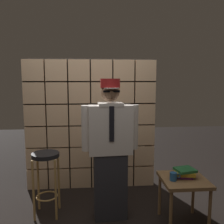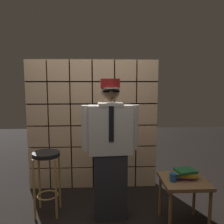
# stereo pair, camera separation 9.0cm
# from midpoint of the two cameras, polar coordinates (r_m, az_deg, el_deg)

# --- Properties ---
(glass_block_wall) EXTENTS (2.05, 0.10, 2.05)m
(glass_block_wall) POSITION_cam_midpoint_polar(r_m,az_deg,el_deg) (3.80, -5.67, -3.11)
(glass_block_wall) COLOR #E0B78C
(glass_block_wall) RESTS_ON ground
(standing_person) EXTENTS (0.69, 0.30, 1.73)m
(standing_person) POSITION_cam_midpoint_polar(r_m,az_deg,el_deg) (2.94, -1.30, -8.41)
(standing_person) COLOR #28282D
(standing_person) RESTS_ON ground
(bar_stool) EXTENTS (0.34, 0.34, 0.81)m
(bar_stool) POSITION_cam_midpoint_polar(r_m,az_deg,el_deg) (3.22, -16.14, -12.84)
(bar_stool) COLOR black
(bar_stool) RESTS_ON ground
(side_table) EXTENTS (0.52, 0.52, 0.57)m
(side_table) POSITION_cam_midpoint_polar(r_m,az_deg,el_deg) (3.06, 15.75, -16.20)
(side_table) COLOR brown
(side_table) RESTS_ON ground
(book_stack) EXTENTS (0.27, 0.23, 0.11)m
(book_stack) POSITION_cam_midpoint_polar(r_m,az_deg,el_deg) (3.04, 15.86, -13.64)
(book_stack) COLOR #591E66
(book_stack) RESTS_ON side_table
(coffee_mug) EXTENTS (0.13, 0.08, 0.09)m
(coffee_mug) POSITION_cam_midpoint_polar(r_m,az_deg,el_deg) (2.93, 13.46, -14.61)
(coffee_mug) COLOR navy
(coffee_mug) RESTS_ON side_table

